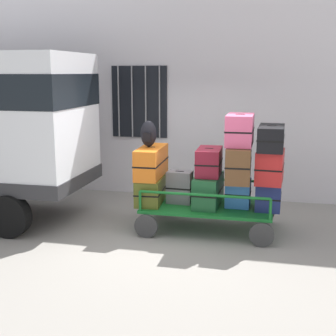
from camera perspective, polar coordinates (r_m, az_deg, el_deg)
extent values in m
plane|color=gray|center=(7.76, 1.18, -7.96)|extent=(40.00, 40.00, 0.00)
cube|color=silver|center=(9.75, 4.29, 11.04)|extent=(12.00, 0.30, 5.00)
cube|color=black|center=(9.89, -3.56, 8.16)|extent=(1.20, 0.04, 1.50)
cylinder|color=gray|center=(9.99, -6.13, 8.15)|extent=(0.03, 0.03, 1.50)
cylinder|color=gray|center=(9.89, -4.47, 8.15)|extent=(0.03, 0.03, 1.50)
cylinder|color=gray|center=(9.81, -2.78, 8.14)|extent=(0.03, 0.03, 1.50)
cylinder|color=gray|center=(9.73, -1.06, 8.12)|extent=(0.03, 0.03, 1.50)
cylinder|color=black|center=(7.88, -19.02, -5.64)|extent=(0.70, 0.22, 0.70)
cube|color=#146023|center=(7.81, 4.97, -4.72)|extent=(2.13, 1.19, 0.05)
cylinder|color=#383838|center=(7.23, 11.50, -8.11)|extent=(0.38, 0.06, 0.38)
cylinder|color=#383838|center=(8.40, 11.75, -5.29)|extent=(0.38, 0.06, 0.38)
cylinder|color=#383838|center=(7.48, -2.73, -7.19)|extent=(0.38, 0.06, 0.38)
cylinder|color=#383838|center=(8.62, -0.51, -4.59)|extent=(0.38, 0.06, 0.38)
cylinder|color=#146023|center=(7.16, 12.55, -4.99)|extent=(0.04, 0.04, 0.32)
cylinder|color=#146023|center=(8.24, 12.64, -2.79)|extent=(0.04, 0.04, 0.32)
cylinder|color=#146023|center=(7.45, -3.47, -4.07)|extent=(0.04, 0.04, 0.32)
cylinder|color=#146023|center=(8.49, -1.35, -2.07)|extent=(0.04, 0.04, 0.32)
cylinder|color=#146023|center=(7.19, 4.39, -3.36)|extent=(2.05, 0.04, 0.04)
cylinder|color=#146023|center=(8.26, 5.56, -1.38)|extent=(2.05, 0.04, 0.04)
cube|color=#4C5119|center=(7.96, -2.02, -2.58)|extent=(0.47, 1.05, 0.43)
cube|color=black|center=(7.96, -2.02, -2.58)|extent=(0.48, 1.06, 0.02)
cube|color=black|center=(7.91, -2.03, -1.11)|extent=(0.14, 0.04, 0.02)
cube|color=orange|center=(7.84, -2.08, 0.76)|extent=(0.41, 1.04, 0.51)
cube|color=black|center=(7.84, -2.08, 0.76)|extent=(0.42, 1.05, 0.02)
cube|color=black|center=(7.80, -2.09, 2.55)|extent=(0.13, 0.03, 0.02)
cube|color=slate|center=(7.83, 1.46, -2.38)|extent=(0.43, 0.29, 0.55)
cube|color=black|center=(7.83, 1.46, -2.38)|extent=(0.44, 0.30, 0.02)
cube|color=black|center=(7.77, 1.47, -0.46)|extent=(0.15, 0.04, 0.02)
cube|color=#194C28|center=(7.73, 5.00, -2.76)|extent=(0.42, 0.91, 0.51)
cube|color=black|center=(7.73, 5.00, -2.76)|extent=(0.44, 0.92, 0.02)
cube|color=black|center=(7.68, 5.04, -0.96)|extent=(0.14, 0.03, 0.02)
cube|color=maroon|center=(7.66, 5.10, 0.79)|extent=(0.40, 0.72, 0.44)
cube|color=black|center=(7.66, 5.10, 0.79)|extent=(0.41, 0.73, 0.02)
cube|color=black|center=(7.62, 5.13, 2.39)|extent=(0.13, 0.03, 0.02)
cube|color=#3372C6|center=(7.71, 8.66, -3.06)|extent=(0.41, 0.37, 0.46)
cube|color=black|center=(7.71, 8.66, -3.06)|extent=(0.42, 0.38, 0.02)
cube|color=black|center=(7.65, 8.71, -1.42)|extent=(0.14, 0.03, 0.02)
cube|color=brown|center=(7.55, 8.75, 0.67)|extent=(0.42, 1.02, 0.56)
cube|color=black|center=(7.55, 8.75, 0.67)|extent=(0.43, 1.03, 0.02)
cube|color=black|center=(7.51, 8.82, 2.73)|extent=(0.13, 0.03, 0.02)
cube|color=#CC4C72|center=(7.47, 8.88, 4.68)|extent=(0.41, 0.77, 0.49)
cube|color=black|center=(7.47, 8.88, 4.68)|extent=(0.42, 0.78, 0.02)
cube|color=black|center=(7.45, 8.94, 6.52)|extent=(0.14, 0.03, 0.02)
cube|color=navy|center=(7.67, 12.32, -3.36)|extent=(0.41, 0.56, 0.44)
cube|color=black|center=(7.67, 12.32, -3.36)|extent=(0.42, 0.57, 0.02)
cube|color=black|center=(7.62, 12.39, -1.80)|extent=(0.14, 0.03, 0.02)
cube|color=#B21E1E|center=(7.55, 12.48, 0.19)|extent=(0.46, 0.73, 0.52)
cube|color=black|center=(7.55, 12.48, 0.19)|extent=(0.47, 0.74, 0.02)
cube|color=black|center=(7.51, 12.56, 2.10)|extent=(0.15, 0.04, 0.02)
cube|color=black|center=(7.49, 12.63, 3.65)|extent=(0.42, 0.86, 0.38)
cube|color=black|center=(7.49, 12.63, 3.65)|extent=(0.43, 0.87, 0.02)
cube|color=black|center=(7.47, 12.70, 5.07)|extent=(0.14, 0.03, 0.02)
ellipsoid|color=black|center=(7.78, -2.42, 4.26)|extent=(0.27, 0.19, 0.44)
cube|color=black|center=(7.70, -2.61, 3.84)|extent=(0.14, 0.06, 0.15)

